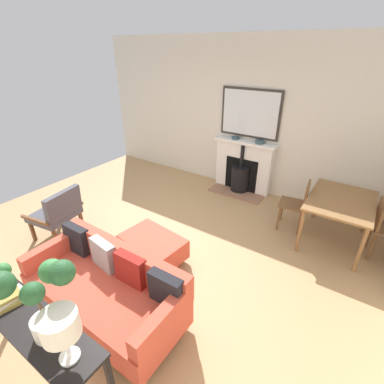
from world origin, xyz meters
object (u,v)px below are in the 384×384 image
at_px(table_lamp_far_end, 60,327).
at_px(dining_chair_near_fireplace, 299,202).
at_px(mantel_bowl_near, 235,138).
at_px(potted_plant, 40,291).
at_px(ottoman, 153,246).
at_px(book_stack, 7,299).
at_px(dining_chair_by_back_wall, 384,225).
at_px(mantel_bowl_far, 260,142).
at_px(fireplace, 243,169).
at_px(console_table, 25,322).
at_px(dining_table, 341,205).
at_px(sofa, 107,287).
at_px(armchair_accent, 58,211).

distance_m(table_lamp_far_end, dining_chair_near_fireplace, 3.63).
bearing_deg(mantel_bowl_near, potted_plant, 8.31).
bearing_deg(ottoman, mantel_bowl_near, -177.30).
height_order(book_stack, dining_chair_by_back_wall, dining_chair_by_back_wall).
bearing_deg(mantel_bowl_far, dining_chair_near_fireplace, 51.14).
distance_m(fireplace, potted_plant, 4.38).
xyz_separation_m(console_table, dining_table, (-3.52, 1.82, -0.02)).
xyz_separation_m(mantel_bowl_near, console_table, (4.37, 0.28, -0.41)).
relative_size(table_lamp_far_end, dining_table, 0.36).
height_order(ottoman, table_lamp_far_end, table_lamp_far_end).
bearing_deg(dining_table, sofa, -33.71).
bearing_deg(sofa, armchair_accent, -107.50).
relative_size(book_stack, dining_chair_near_fireplace, 0.34).
distance_m(mantel_bowl_far, dining_table, 1.86).
xyz_separation_m(mantel_bowl_far, dining_table, (0.84, 1.60, -0.43)).
bearing_deg(book_stack, dining_chair_near_fireplace, 157.52).
height_order(console_table, dining_table, console_table).
xyz_separation_m(mantel_bowl_far, book_stack, (4.37, -0.43, -0.28)).
bearing_deg(dining_chair_by_back_wall, dining_table, -91.01).
xyz_separation_m(armchair_accent, book_stack, (1.32, 1.45, 0.32)).
xyz_separation_m(armchair_accent, table_lamp_far_end, (1.32, 2.29, 0.60)).
bearing_deg(sofa, fireplace, -179.02).
bearing_deg(dining_chair_near_fireplace, dining_chair_by_back_wall, 89.01).
height_order(armchair_accent, book_stack, book_stack).
height_order(dining_chair_near_fireplace, dining_chair_by_back_wall, dining_chair_by_back_wall).
bearing_deg(armchair_accent, sofa, 72.50).
distance_m(fireplace, console_table, 4.35).
height_order(ottoman, dining_chair_near_fireplace, dining_chair_near_fireplace).
relative_size(console_table, book_stack, 5.86).
xyz_separation_m(sofa, dining_table, (-2.73, 1.82, 0.30)).
bearing_deg(fireplace, armchair_accent, -27.89).
xyz_separation_m(sofa, potted_plant, (0.75, 0.35, 0.83)).
xyz_separation_m(ottoman, armchair_accent, (0.38, -1.51, 0.24)).
distance_m(sofa, dining_chair_near_fireplace, 3.02).
bearing_deg(table_lamp_far_end, ottoman, -155.49).
relative_size(console_table, dining_chair_by_back_wall, 1.96).
distance_m(mantel_bowl_near, console_table, 4.40).
height_order(sofa, ottoman, sofa).
bearing_deg(armchair_accent, dining_chair_near_fireplace, 127.19).
bearing_deg(armchair_accent, potted_plant, 57.83).
height_order(mantel_bowl_near, book_stack, mantel_bowl_near).
bearing_deg(mantel_bowl_far, fireplace, -85.55).
xyz_separation_m(ottoman, book_stack, (1.70, -0.06, 0.56)).
height_order(fireplace, mantel_bowl_far, mantel_bowl_far).
distance_m(dining_table, dining_chair_by_back_wall, 0.58).
bearing_deg(sofa, book_stack, -14.64).
height_order(potted_plant, dining_table, potted_plant).
bearing_deg(ottoman, potted_plant, 17.02).
height_order(ottoman, dining_table, dining_table).
bearing_deg(fireplace, book_stack, -1.94).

